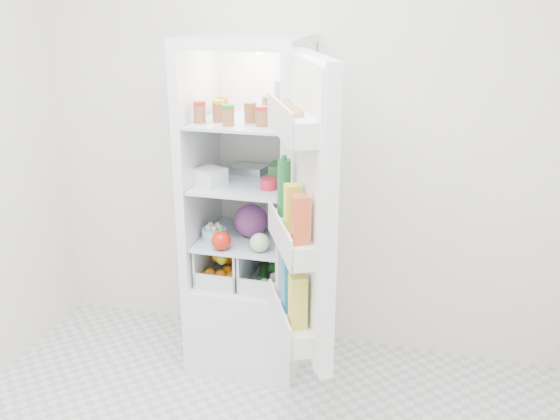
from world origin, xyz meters
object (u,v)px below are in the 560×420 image
(refrigerator, at_px, (252,246))
(mushroom_bowl, at_px, (214,234))
(red_cabbage, at_px, (251,220))
(fridge_door, at_px, (305,217))

(refrigerator, distance_m, mushroom_bowl, 0.25)
(red_cabbage, relative_size, mushroom_bowl, 1.38)
(red_cabbage, distance_m, mushroom_bowl, 0.21)
(refrigerator, height_order, fridge_door, refrigerator)
(mushroom_bowl, xyz_separation_m, fridge_door, (0.60, -0.46, 0.31))
(refrigerator, xyz_separation_m, fridge_door, (0.43, -0.61, 0.43))
(fridge_door, bearing_deg, red_cabbage, 11.49)
(red_cabbage, distance_m, fridge_door, 0.74)
(red_cabbage, height_order, fridge_door, fridge_door)
(mushroom_bowl, bearing_deg, fridge_door, -37.46)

